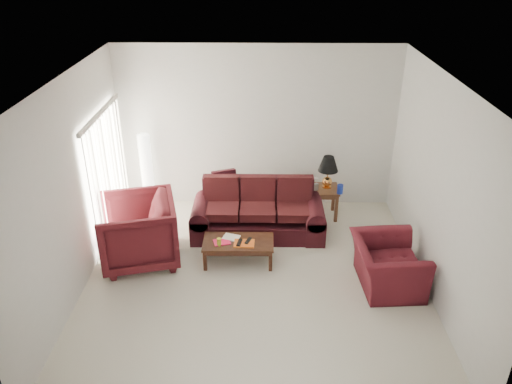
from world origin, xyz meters
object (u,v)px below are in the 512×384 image
(floor_lamp, at_px, (147,172))
(coffee_table, at_px, (238,251))
(sofa, at_px, (258,210))
(armchair_right, at_px, (387,265))
(end_table, at_px, (323,202))
(armchair_left, at_px, (138,231))

(floor_lamp, height_order, coffee_table, floor_lamp)
(floor_lamp, bearing_deg, coffee_table, -44.62)
(sofa, xyz_separation_m, armchair_right, (1.89, -1.40, -0.11))
(coffee_table, bearing_deg, sofa, 72.19)
(end_table, bearing_deg, coffee_table, -134.72)
(floor_lamp, bearing_deg, sofa, -23.07)
(end_table, distance_m, armchair_right, 2.16)
(sofa, distance_m, coffee_table, 0.94)
(sofa, xyz_separation_m, coffee_table, (-0.30, -0.85, -0.27))
(floor_lamp, distance_m, armchair_right, 4.55)
(end_table, distance_m, armchair_left, 3.37)
(armchair_left, bearing_deg, end_table, 101.81)
(armchair_left, bearing_deg, coffee_table, 74.93)
(floor_lamp, relative_size, armchair_left, 1.29)
(end_table, height_order, coffee_table, end_table)
(sofa, height_order, armchair_right, sofa)
(floor_lamp, relative_size, armchair_right, 1.39)
(armchair_right, height_order, coffee_table, armchair_right)
(end_table, relative_size, armchair_left, 0.48)
(coffee_table, bearing_deg, armchair_right, -12.88)
(sofa, xyz_separation_m, armchair_left, (-1.84, -0.82, 0.07))
(sofa, height_order, floor_lamp, floor_lamp)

